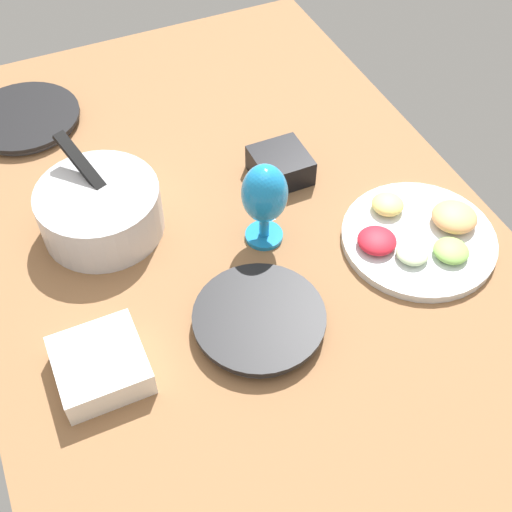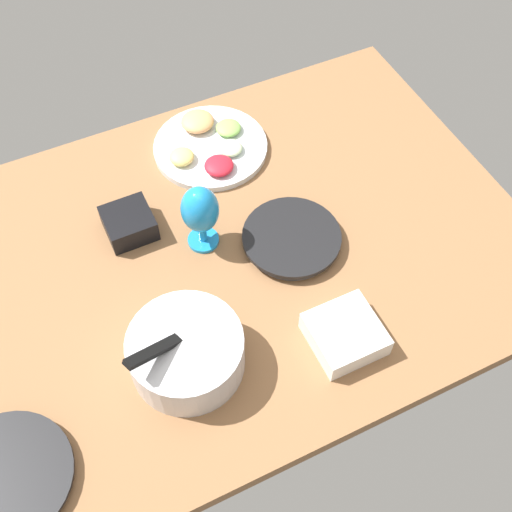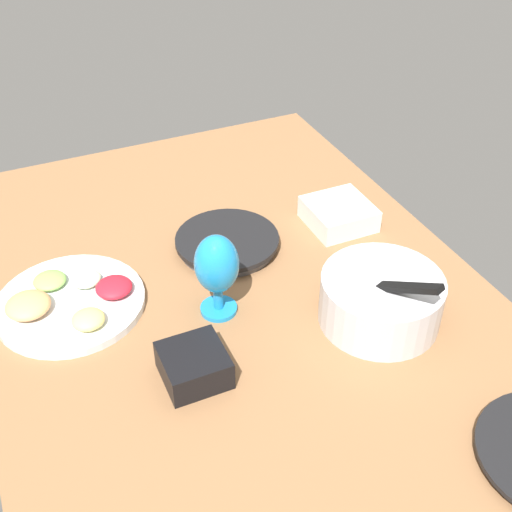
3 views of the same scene
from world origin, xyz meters
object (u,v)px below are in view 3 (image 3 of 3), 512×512
dinner_plate_left (227,243)px  mixing_bowl (381,298)px  fruit_platter (69,301)px  square_bowl_black (194,364)px  hurricane_glass_blue (217,267)px  square_bowl_white (339,213)px

dinner_plate_left → mixing_bowl: size_ratio=0.95×
fruit_platter → square_bowl_black: square_bowl_black is taller
mixing_bowl → fruit_platter: (-29.33, -56.67, -4.00)cm
fruit_platter → hurricane_glass_blue: bearing=63.9°
dinner_plate_left → hurricane_glass_blue: bearing=-27.0°
mixing_bowl → hurricane_glass_blue: bearing=-118.6°
dinner_plate_left → hurricane_glass_blue: hurricane_glass_blue is taller
dinner_plate_left → square_bowl_black: (34.22, -20.48, 1.74)cm
hurricane_glass_blue → mixing_bowl: bearing=61.4°
fruit_platter → hurricane_glass_blue: 32.63cm
dinner_plate_left → fruit_platter: fruit_platter is taller
fruit_platter → square_bowl_white: bearing=93.2°
mixing_bowl → hurricane_glass_blue: 33.27cm
fruit_platter → square_bowl_white: square_bowl_white is taller
fruit_platter → mixing_bowl: bearing=62.6°
fruit_platter → hurricane_glass_blue: size_ratio=1.65×
square_bowl_black → mixing_bowl: bearing=89.1°
square_bowl_black → fruit_platter: bearing=-149.1°
dinner_plate_left → square_bowl_white: (1.76, 28.58, 1.49)cm
dinner_plate_left → fruit_platter: (5.50, -37.67, -0.00)cm
fruit_platter → square_bowl_black: size_ratio=2.67×
dinner_plate_left → mixing_bowl: bearing=28.6°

